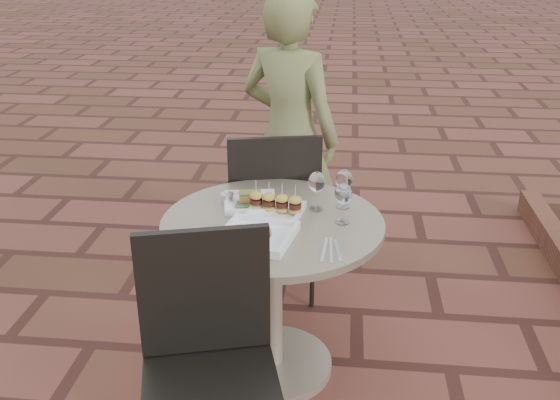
# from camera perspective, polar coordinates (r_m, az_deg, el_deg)

# --- Properties ---
(ground) EXTENTS (60.00, 60.00, 0.00)m
(ground) POSITION_cam_1_polar(r_m,az_deg,el_deg) (2.95, -1.30, -14.14)
(ground) COLOR brown
(ground) RESTS_ON ground
(cafe_table) EXTENTS (0.90, 0.90, 0.73)m
(cafe_table) POSITION_cam_1_polar(r_m,az_deg,el_deg) (2.62, -0.66, -6.71)
(cafe_table) COLOR gray
(cafe_table) RESTS_ON ground
(chair_far) EXTENTS (0.52, 0.52, 0.93)m
(chair_far) POSITION_cam_1_polar(r_m,az_deg,el_deg) (3.10, -0.64, -0.36)
(chair_far) COLOR black
(chair_far) RESTS_ON ground
(chair_near) EXTENTS (0.54, 0.54, 0.93)m
(chair_near) POSITION_cam_1_polar(r_m,az_deg,el_deg) (2.11, -6.58, -13.28)
(chair_near) COLOR black
(chair_near) RESTS_ON ground
(diner) EXTENTS (0.67, 0.58, 1.56)m
(diner) POSITION_cam_1_polar(r_m,az_deg,el_deg) (3.38, 0.90, 5.88)
(diner) COLOR olive
(diner) RESTS_ON ground
(plate_salmon) EXTENTS (0.25, 0.25, 0.06)m
(plate_salmon) POSITION_cam_1_polar(r_m,az_deg,el_deg) (2.64, -2.74, -0.12)
(plate_salmon) COLOR white
(plate_salmon) RESTS_ON cafe_table
(plate_sliders) EXTENTS (0.25, 0.25, 0.14)m
(plate_sliders) POSITION_cam_1_polar(r_m,az_deg,el_deg) (2.55, -0.41, -0.60)
(plate_sliders) COLOR white
(plate_sliders) RESTS_ON cafe_table
(plate_tuna) EXTENTS (0.31, 0.31, 0.03)m
(plate_tuna) POSITION_cam_1_polar(r_m,az_deg,el_deg) (2.35, -2.15, -3.22)
(plate_tuna) COLOR white
(plate_tuna) RESTS_ON cafe_table
(wine_glass_right) EXTENTS (0.07, 0.07, 0.17)m
(wine_glass_right) POSITION_cam_1_polar(r_m,az_deg,el_deg) (2.46, 5.81, 0.43)
(wine_glass_right) COLOR white
(wine_glass_right) RESTS_ON cafe_table
(wine_glass_mid) EXTENTS (0.07, 0.07, 0.17)m
(wine_glass_mid) POSITION_cam_1_polar(r_m,az_deg,el_deg) (2.56, 3.38, 1.56)
(wine_glass_mid) COLOR white
(wine_glass_mid) RESTS_ON cafe_table
(wine_glass_far) EXTENTS (0.07, 0.07, 0.17)m
(wine_glass_far) POSITION_cam_1_polar(r_m,az_deg,el_deg) (2.60, 5.86, 1.77)
(wine_glass_far) COLOR white
(wine_glass_far) RESTS_ON cafe_table
(steel_ramekin) EXTENTS (0.08, 0.08, 0.04)m
(steel_ramekin) POSITION_cam_1_polar(r_m,az_deg,el_deg) (2.66, -4.86, 0.14)
(steel_ramekin) COLOR silver
(steel_ramekin) RESTS_ON cafe_table
(cutlery_set) EXTENTS (0.10, 0.20, 0.00)m
(cutlery_set) POSITION_cam_1_polar(r_m,az_deg,el_deg) (2.29, 4.69, -4.58)
(cutlery_set) COLOR silver
(cutlery_set) RESTS_ON cafe_table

